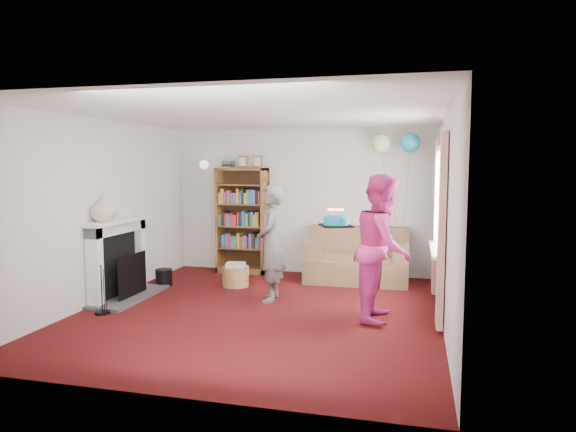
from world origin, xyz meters
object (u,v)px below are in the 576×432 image
(bookcase, at_px, (243,221))
(person_striped, at_px, (271,243))
(sofa, at_px, (357,261))
(person_magenta, at_px, (383,247))
(birthday_cake, at_px, (336,221))

(bookcase, xyz_separation_m, person_striped, (1.01, -1.74, -0.09))
(sofa, height_order, person_magenta, person_magenta)
(person_magenta, distance_m, birthday_cake, 0.69)
(person_striped, xyz_separation_m, person_magenta, (1.55, -0.48, 0.08))
(sofa, height_order, birthday_cake, birthday_cake)
(bookcase, xyz_separation_m, birthday_cake, (1.95, -2.05, 0.27))
(sofa, distance_m, person_striped, 1.88)
(bookcase, bearing_deg, sofa, -6.54)
(bookcase, relative_size, birthday_cake, 5.41)
(bookcase, height_order, birthday_cake, bookcase)
(sofa, relative_size, person_striped, 1.01)
(sofa, relative_size, person_magenta, 0.92)
(bookcase, height_order, person_magenta, bookcase)
(bookcase, xyz_separation_m, person_magenta, (2.56, -2.23, -0.01))
(person_magenta, height_order, birthday_cake, person_magenta)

